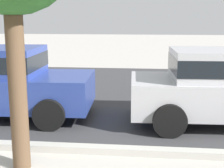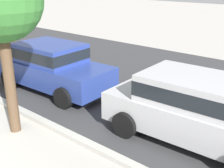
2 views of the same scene
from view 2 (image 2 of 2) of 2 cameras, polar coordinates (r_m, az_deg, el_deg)
name	(u,v)px [view 2 (image 2 of 2)]	position (r m, az deg, el deg)	size (l,w,h in m)	color
street_surface	(139,78)	(10.97, 5.35, 1.26)	(60.00, 9.00, 0.01)	#38383A
curb_stone	(38,119)	(7.92, -14.40, -6.76)	(60.00, 0.20, 0.12)	#B2AFA8
parked_car_blue	(53,65)	(9.76, -11.65, 3.64)	(4.17, 2.07, 1.56)	navy
parked_car_silver	(193,107)	(6.79, 15.73, -4.29)	(4.17, 2.07, 1.56)	#B7B7BC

